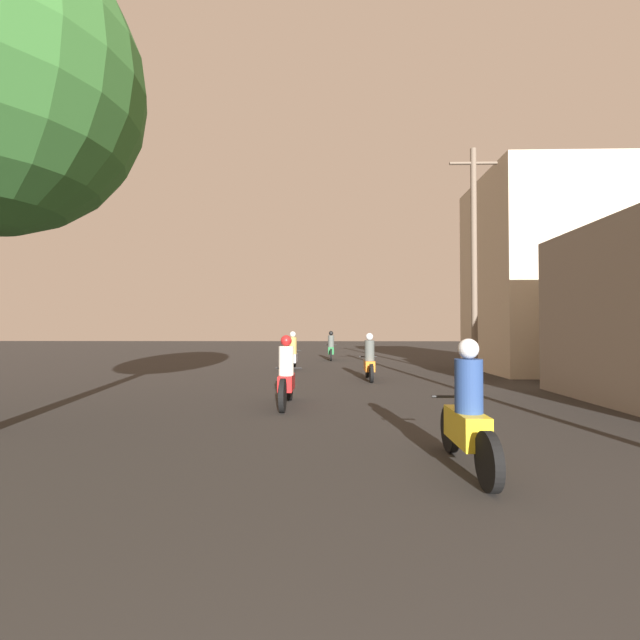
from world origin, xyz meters
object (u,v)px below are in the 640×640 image
Objects in this scene: motorcycle_green at (331,348)px; utility_pole_far at (474,258)px; motorcycle_red at (286,377)px; building_right_far at (545,274)px; motorcycle_orange at (369,361)px; motorcycle_silver at (293,354)px; motorcycle_yellow at (467,417)px.

utility_pole_far is (4.82, -8.48, 3.43)m from motorcycle_green.
building_right_far is (9.39, 7.71, 3.21)m from motorcycle_red.
motorcycle_orange is 1.00× the size of motorcycle_silver.
motorcycle_yellow is 14.03m from building_right_far.
utility_pole_far reaches higher than motorcycle_green.
utility_pole_far reaches higher than motorcycle_orange.
motorcycle_green is 10.83m from building_right_far.
motorcycle_yellow is 17.94m from motorcycle_green.
utility_pole_far is (3.24, 9.40, 3.45)m from motorcycle_yellow.
motorcycle_red is 0.28× the size of building_right_far.
motorcycle_red is at bearing -140.61° from building_right_far.
motorcycle_green is at bearing 119.64° from utility_pole_far.
motorcycle_silver is 10.49m from building_right_far.
utility_pole_far is at bearing -53.82° from motorcycle_green.
motorcycle_red is 1.06× the size of motorcycle_orange.
motorcycle_green is at bearing 144.32° from building_right_far.
motorcycle_yellow is 1.00× the size of motorcycle_green.
motorcycle_yellow is 0.26× the size of building_right_far.
motorcycle_silver is 1.01× the size of motorcycle_green.
building_right_far is (8.41, -6.04, 3.19)m from motorcycle_green.
motorcycle_yellow is 12.78m from motorcycle_silver.
motorcycle_green is at bearing 87.60° from motorcycle_red.
motorcycle_orange is 9.06m from motorcycle_green.
motorcycle_orange is at bearing 86.11° from motorcycle_yellow.
utility_pole_far is (6.39, -2.99, 3.44)m from motorcycle_silver.
motorcycle_green is 10.34m from utility_pole_far.
motorcycle_yellow is 0.99× the size of motorcycle_silver.
motorcycle_red is 12.57m from building_right_far.
motorcycle_green is (1.57, 5.48, 0.01)m from motorcycle_silver.
motorcycle_yellow is 0.99× the size of motorcycle_orange.
motorcycle_orange is 4.48m from motorcycle_silver.
motorcycle_red is at bearing -86.10° from motorcycle_silver.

